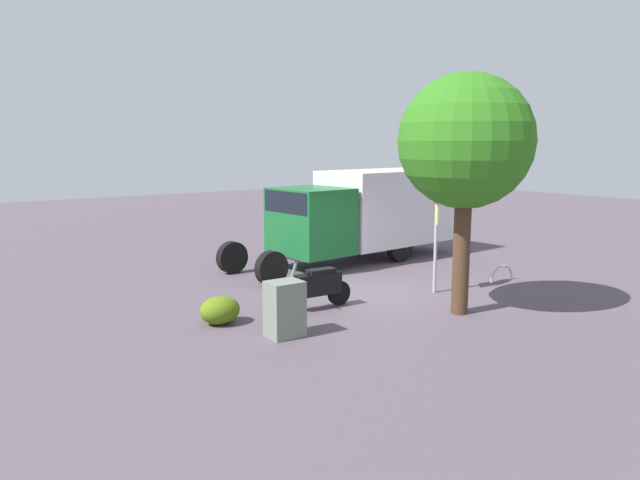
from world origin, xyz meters
The scene contains 8 objects.
ground_plane centered at (0.00, 0.00, 0.00)m, with size 60.00×60.00×0.00m, color #524752.
box_truck_near centered at (-2.69, -3.30, 1.56)m, with size 7.98×2.75×2.77m.
motorcycle centered at (1.80, 0.42, 0.52)m, with size 1.81×0.55×1.20m.
stop_sign centered at (-1.38, 0.93, 1.96)m, with size 0.71×0.33×2.94m.
street_tree centered at (-0.48, 2.49, 3.62)m, with size 2.80×2.80×5.06m.
utility_cabinet centered at (3.39, 1.61, 0.53)m, with size 0.66×0.53×1.07m, color slate.
bike_rack_hoop centered at (-3.77, 1.09, 0.00)m, with size 0.85×0.85×0.05m, color #B7B7BC.
shrub_near_sign centered at (4.04, 0.18, 0.28)m, with size 0.84×0.68×0.57m, color #506E14.
Camera 1 is at (9.20, 10.78, 3.62)m, focal length 33.43 mm.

